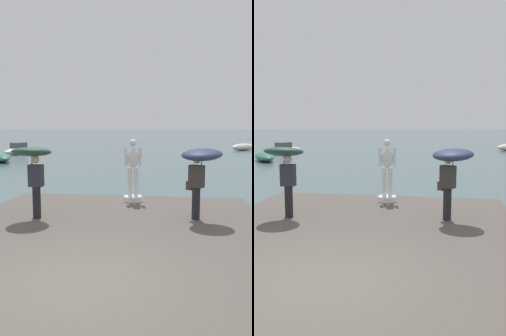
{
  "view_description": "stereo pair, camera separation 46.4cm",
  "coord_description": "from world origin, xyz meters",
  "views": [
    {
      "loc": [
        1.49,
        -5.58,
        2.94
      ],
      "look_at": [
        0.0,
        6.08,
        1.55
      ],
      "focal_mm": 38.76,
      "sensor_mm": 36.0,
      "label": 1
    },
    {
      "loc": [
        1.95,
        -5.52,
        2.94
      ],
      "look_at": [
        0.0,
        6.08,
        1.55
      ],
      "focal_mm": 38.76,
      "sensor_mm": 36.0,
      "label": 2
    }
  ],
  "objects": [
    {
      "name": "onlooker_right",
      "position": [
        2.24,
        4.17,
        1.96
      ],
      "size": [
        1.5,
        1.51,
        1.97
      ],
      "color": "black",
      "rests_on": "pier"
    },
    {
      "name": "ground_plane",
      "position": [
        0.0,
        40.0,
        0.0
      ],
      "size": [
        400.0,
        400.0,
        0.0
      ],
      "primitive_type": "plane",
      "color": "#4C666B"
    },
    {
      "name": "pier",
      "position": [
        0.0,
        2.15,
        0.2
      ],
      "size": [
        7.98,
        10.31,
        0.4
      ],
      "primitive_type": "cube",
      "color": "#564F47",
      "rests_on": "ground"
    },
    {
      "name": "statue_white_figure",
      "position": [
        0.21,
        6.28,
        1.25
      ],
      "size": [
        0.63,
        0.63,
        2.08
      ],
      "color": "white",
      "rests_on": "pier"
    },
    {
      "name": "boat_near",
      "position": [
        -13.93,
        29.86,
        0.43
      ],
      "size": [
        2.39,
        5.44,
        1.2
      ],
      "color": "silver",
      "rests_on": "ground"
    },
    {
      "name": "boat_far",
      "position": [
        -12.48,
        22.45,
        0.35
      ],
      "size": [
        3.77,
        4.53,
        0.7
      ],
      "color": "#336B5B",
      "rests_on": "ground"
    },
    {
      "name": "onlooker_left",
      "position": [
        -2.26,
        3.81,
        1.97
      ],
      "size": [
        1.07,
        1.09,
        2.0
      ],
      "color": "black",
      "rests_on": "pier"
    }
  ]
}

